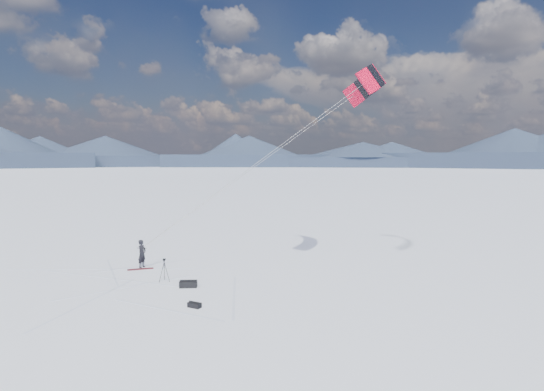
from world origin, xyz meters
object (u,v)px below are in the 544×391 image
at_px(gear_bag_a, 188,284).
at_px(tripod, 164,267).
at_px(snowkiter, 142,268).
at_px(snowboard, 140,269).
at_px(gear_bag_b, 194,305).

bearing_deg(gear_bag_a, tripod, 139.68).
bearing_deg(snowkiter, gear_bag_a, -120.16).
distance_m(tripod, gear_bag_a, 1.96).
distance_m(snowboard, gear_bag_b, 8.22).
distance_m(snowkiter, gear_bag_a, 5.53).
distance_m(snowboard, tripod, 3.45).
distance_m(snowboard, gear_bag_a, 5.17).
bearing_deg(snowkiter, snowboard, -157.84).
relative_size(snowkiter, gear_bag_a, 1.73).
distance_m(snowkiter, tripod, 3.83).
height_order(snowkiter, gear_bag_a, snowkiter).
relative_size(snowboard, gear_bag_a, 1.53).
height_order(snowkiter, tripod, tripod).
height_order(snowkiter, gear_bag_b, snowkiter).
bearing_deg(gear_bag_b, gear_bag_a, 133.39).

